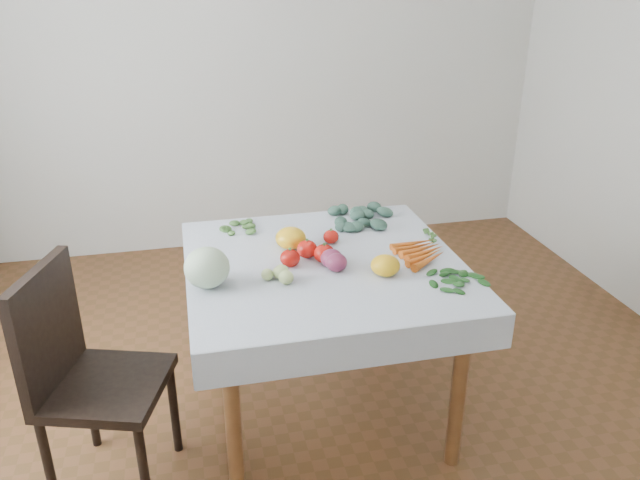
% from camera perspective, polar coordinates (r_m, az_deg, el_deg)
% --- Properties ---
extents(ground, '(4.00, 4.00, 0.00)m').
position_cam_1_polar(ground, '(2.99, 0.33, -15.16)').
color(ground, brown).
extents(back_wall, '(4.00, 0.04, 2.70)m').
position_cam_1_polar(back_wall, '(4.33, -5.94, 16.66)').
color(back_wall, silver).
rests_on(back_wall, ground).
extents(table, '(1.00, 1.00, 0.75)m').
position_cam_1_polar(table, '(2.63, 0.36, -4.00)').
color(table, brown).
rests_on(table, ground).
extents(tablecloth, '(1.12, 1.12, 0.01)m').
position_cam_1_polar(tablecloth, '(2.58, 0.36, -2.05)').
color(tablecloth, white).
rests_on(tablecloth, table).
extents(chair, '(0.52, 0.52, 0.92)m').
position_cam_1_polar(chair, '(2.50, -20.99, -10.79)').
color(chair, black).
rests_on(chair, ground).
extents(cabbage, '(0.23, 0.23, 0.16)m').
position_cam_1_polar(cabbage, '(2.39, -10.30, -2.49)').
color(cabbage, '#B1C8A7').
rests_on(cabbage, tablecloth).
extents(tomato_a, '(0.08, 0.08, 0.07)m').
position_cam_1_polar(tomato_a, '(2.53, -2.75, -1.66)').
color(tomato_a, '#B9130C').
rests_on(tomato_a, tablecloth).
extents(tomato_b, '(0.07, 0.07, 0.06)m').
position_cam_1_polar(tomato_b, '(2.74, 1.01, 0.30)').
color(tomato_b, '#B9130C').
rests_on(tomato_b, tablecloth).
extents(tomato_c, '(0.10, 0.10, 0.08)m').
position_cam_1_polar(tomato_c, '(2.60, -1.19, -0.84)').
color(tomato_c, '#B9130C').
rests_on(tomato_c, tablecloth).
extents(tomato_d, '(0.11, 0.11, 0.08)m').
position_cam_1_polar(tomato_d, '(2.56, 0.40, -1.26)').
color(tomato_d, '#B9130C').
rests_on(tomato_d, tablecloth).
extents(heirloom_back, '(0.16, 0.16, 0.09)m').
position_cam_1_polar(heirloom_back, '(2.69, -2.69, 0.18)').
color(heirloom_back, yellow).
rests_on(heirloom_back, tablecloth).
extents(heirloom_front, '(0.14, 0.14, 0.08)m').
position_cam_1_polar(heirloom_front, '(2.47, 5.99, -2.33)').
color(heirloom_front, yellow).
rests_on(heirloom_front, tablecloth).
extents(onion_a, '(0.11, 0.11, 0.07)m').
position_cam_1_polar(onion_a, '(2.49, 1.50, -2.06)').
color(onion_a, '#631C42').
rests_on(onion_a, tablecloth).
extents(onion_b, '(0.09, 0.09, 0.08)m').
position_cam_1_polar(onion_b, '(2.52, 1.08, -1.70)').
color(onion_b, '#631C42').
rests_on(onion_b, tablecloth).
extents(tomatillo_cluster, '(0.12, 0.10, 0.04)m').
position_cam_1_polar(tomatillo_cluster, '(2.41, -3.53, -3.39)').
color(tomatillo_cluster, '#C3D97D').
rests_on(tomatillo_cluster, tablecloth).
extents(carrot_bunch, '(0.22, 0.29, 0.03)m').
position_cam_1_polar(carrot_bunch, '(2.67, 9.26, -1.02)').
color(carrot_bunch, orange).
rests_on(carrot_bunch, tablecloth).
extents(kale_bunch, '(0.32, 0.25, 0.04)m').
position_cam_1_polar(kale_bunch, '(2.99, 4.17, 2.08)').
color(kale_bunch, '#3C6352').
rests_on(kale_bunch, tablecloth).
extents(basil_bunch, '(0.25, 0.18, 0.01)m').
position_cam_1_polar(basil_bunch, '(2.48, 12.36, -3.62)').
color(basil_bunch, '#1A551C').
rests_on(basil_bunch, tablecloth).
extents(dill_bunch, '(0.21, 0.15, 0.02)m').
position_cam_1_polar(dill_bunch, '(2.91, -7.76, 1.10)').
color(dill_bunch, '#447234').
rests_on(dill_bunch, tablecloth).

